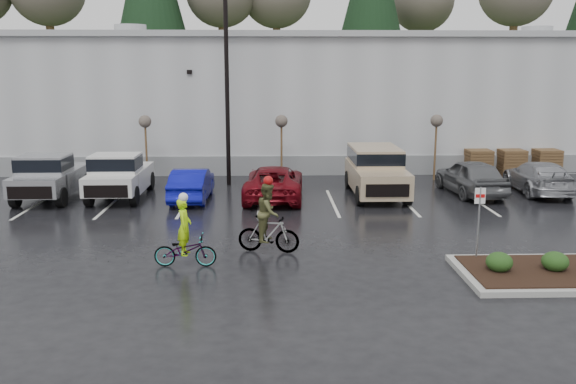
{
  "coord_description": "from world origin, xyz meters",
  "views": [
    {
      "loc": [
        -2.05,
        -16.22,
        5.51
      ],
      "look_at": [
        -1.45,
        4.01,
        1.3
      ],
      "focal_mm": 38.0,
      "sensor_mm": 36.0,
      "label": 1
    }
  ],
  "objects_px": {
    "car_blue": "(192,184)",
    "cyclist_olive": "(268,225)",
    "fire_lane_sign": "(479,215)",
    "car_far_silver": "(538,177)",
    "lamppost": "(227,62)",
    "pallet_stack_c": "(546,162)",
    "sapling_east": "(437,124)",
    "suv_tan": "(377,172)",
    "pallet_stack_a": "(478,163)",
    "pickup_silver": "(53,175)",
    "sapling_west": "(145,125)",
    "car_grey": "(471,177)",
    "pickup_white": "(121,174)",
    "sapling_mid": "(281,125)",
    "pallet_stack_b": "(511,163)",
    "car_red": "(274,182)",
    "cyclist_hivis": "(185,244)"
  },
  "relations": [
    {
      "from": "cyclist_olive",
      "to": "car_blue",
      "type": "bearing_deg",
      "value": 35.46
    },
    {
      "from": "sapling_west",
      "to": "car_blue",
      "type": "height_order",
      "value": "sapling_west"
    },
    {
      "from": "pickup_silver",
      "to": "pallet_stack_b",
      "type": "bearing_deg",
      "value": 12.18
    },
    {
      "from": "lamppost",
      "to": "pallet_stack_a",
      "type": "height_order",
      "value": "lamppost"
    },
    {
      "from": "cyclist_olive",
      "to": "pickup_white",
      "type": "bearing_deg",
      "value": 49.54
    },
    {
      "from": "sapling_east",
      "to": "pallet_stack_a",
      "type": "bearing_deg",
      "value": 21.8
    },
    {
      "from": "lamppost",
      "to": "fire_lane_sign",
      "type": "bearing_deg",
      "value": -56.54
    },
    {
      "from": "pallet_stack_c",
      "to": "car_far_silver",
      "type": "xyz_separation_m",
      "value": [
        -2.24,
        -4.2,
        0.02
      ]
    },
    {
      "from": "pallet_stack_c",
      "to": "sapling_east",
      "type": "bearing_deg",
      "value": -170.54
    },
    {
      "from": "pallet_stack_b",
      "to": "cyclist_olive",
      "type": "xyz_separation_m",
      "value": [
        -12.31,
        -12.61,
        0.18
      ]
    },
    {
      "from": "sapling_mid",
      "to": "pickup_white",
      "type": "distance_m",
      "value": 7.92
    },
    {
      "from": "car_blue",
      "to": "cyclist_olive",
      "type": "relative_size",
      "value": 1.75
    },
    {
      "from": "pallet_stack_c",
      "to": "car_grey",
      "type": "relative_size",
      "value": 0.29
    },
    {
      "from": "pickup_white",
      "to": "car_far_silver",
      "type": "bearing_deg",
      "value": 0.85
    },
    {
      "from": "fire_lane_sign",
      "to": "car_far_silver",
      "type": "xyz_separation_m",
      "value": [
        5.96,
        9.6,
        -0.71
      ]
    },
    {
      "from": "sapling_east",
      "to": "cyclist_olive",
      "type": "bearing_deg",
      "value": -124.94
    },
    {
      "from": "car_grey",
      "to": "car_blue",
      "type": "bearing_deg",
      "value": -1.73
    },
    {
      "from": "pallet_stack_c",
      "to": "car_red",
      "type": "distance_m",
      "value": 14.81
    },
    {
      "from": "pickup_white",
      "to": "car_blue",
      "type": "height_order",
      "value": "pickup_white"
    },
    {
      "from": "sapling_mid",
      "to": "pickup_silver",
      "type": "xyz_separation_m",
      "value": [
        -9.74,
        -3.63,
        -1.75
      ]
    },
    {
      "from": "car_far_silver",
      "to": "cyclist_hivis",
      "type": "height_order",
      "value": "cyclist_hivis"
    },
    {
      "from": "pallet_stack_a",
      "to": "pickup_silver",
      "type": "bearing_deg",
      "value": -166.8
    },
    {
      "from": "pallet_stack_b",
      "to": "car_far_silver",
      "type": "bearing_deg",
      "value": -95.93
    },
    {
      "from": "sapling_mid",
      "to": "car_blue",
      "type": "xyz_separation_m",
      "value": [
        -3.82,
        -4.26,
        -2.05
      ]
    },
    {
      "from": "suv_tan",
      "to": "car_grey",
      "type": "height_order",
      "value": "suv_tan"
    },
    {
      "from": "pallet_stack_a",
      "to": "cyclist_olive",
      "type": "distance_m",
      "value": 16.49
    },
    {
      "from": "pickup_silver",
      "to": "car_far_silver",
      "type": "relative_size",
      "value": 1.08
    },
    {
      "from": "car_grey",
      "to": "cyclist_hivis",
      "type": "xyz_separation_m",
      "value": [
        -11.09,
        -9.39,
        -0.12
      ]
    },
    {
      "from": "lamppost",
      "to": "suv_tan",
      "type": "height_order",
      "value": "lamppost"
    },
    {
      "from": "cyclist_hivis",
      "to": "car_blue",
      "type": "bearing_deg",
      "value": 7.47
    },
    {
      "from": "lamppost",
      "to": "car_blue",
      "type": "relative_size",
      "value": 2.25
    },
    {
      "from": "pallet_stack_b",
      "to": "cyclist_hivis",
      "type": "xyz_separation_m",
      "value": [
        -14.64,
        -13.87,
        -0.02
      ]
    },
    {
      "from": "sapling_mid",
      "to": "car_red",
      "type": "relative_size",
      "value": 0.63
    },
    {
      "from": "sapling_mid",
      "to": "pickup_white",
      "type": "relative_size",
      "value": 0.62
    },
    {
      "from": "pallet_stack_b",
      "to": "pickup_white",
      "type": "bearing_deg",
      "value": -166.49
    },
    {
      "from": "sapling_east",
      "to": "fire_lane_sign",
      "type": "height_order",
      "value": "sapling_east"
    },
    {
      "from": "pallet_stack_c",
      "to": "cyclist_hivis",
      "type": "height_order",
      "value": "cyclist_hivis"
    },
    {
      "from": "sapling_east",
      "to": "pickup_silver",
      "type": "distance_m",
      "value": 17.7
    },
    {
      "from": "lamppost",
      "to": "car_far_silver",
      "type": "height_order",
      "value": "lamppost"
    },
    {
      "from": "pickup_silver",
      "to": "cyclist_hivis",
      "type": "relative_size",
      "value": 2.47
    },
    {
      "from": "pallet_stack_a",
      "to": "cyclist_olive",
      "type": "relative_size",
      "value": 0.58
    },
    {
      "from": "car_far_silver",
      "to": "car_blue",
      "type": "bearing_deg",
      "value": 7.91
    },
    {
      "from": "sapling_west",
      "to": "sapling_east",
      "type": "xyz_separation_m",
      "value": [
        14.0,
        0.0,
        0.0
      ]
    },
    {
      "from": "car_blue",
      "to": "cyclist_olive",
      "type": "bearing_deg",
      "value": 114.94
    },
    {
      "from": "pallet_stack_a",
      "to": "car_red",
      "type": "height_order",
      "value": "car_red"
    },
    {
      "from": "cyclist_hivis",
      "to": "suv_tan",
      "type": "bearing_deg",
      "value": -35.43
    },
    {
      "from": "cyclist_olive",
      "to": "car_grey",
      "type": "bearing_deg",
      "value": -35.25
    },
    {
      "from": "fire_lane_sign",
      "to": "car_far_silver",
      "type": "relative_size",
      "value": 0.46
    },
    {
      "from": "sapling_mid",
      "to": "pickup_silver",
      "type": "height_order",
      "value": "sapling_mid"
    },
    {
      "from": "sapling_mid",
      "to": "car_far_silver",
      "type": "bearing_deg",
      "value": -15.85
    }
  ]
}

